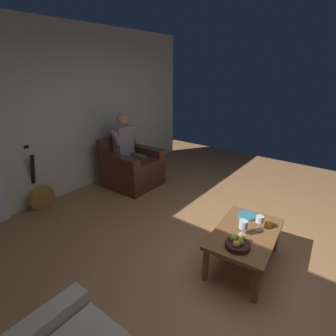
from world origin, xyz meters
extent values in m
plane|color=#A47246|center=(0.00, 0.00, 0.00)|extent=(7.58, 7.58, 0.00)
cube|color=beige|center=(0.00, -3.19, 1.35)|extent=(5.68, 0.06, 2.70)
cube|color=#49271A|center=(-0.73, -2.49, 0.20)|extent=(0.86, 0.87, 0.41)
cube|color=#49271A|center=(-0.73, -2.43, 0.46)|extent=(0.52, 0.74, 0.10)
cube|color=#49271A|center=(-1.07, -2.50, 0.53)|extent=(0.19, 0.85, 0.24)
cube|color=#49271A|center=(-0.40, -2.48, 0.53)|extent=(0.19, 0.85, 0.24)
cube|color=#49271A|center=(-0.72, -2.86, 0.65)|extent=(0.85, 0.14, 0.47)
cube|color=#A1979B|center=(-0.73, -2.69, 0.79)|extent=(0.36, 0.19, 0.56)
sphere|color=tan|center=(-0.73, -2.69, 1.20)|extent=(0.21, 0.21, 0.21)
cylinder|color=#484A3F|center=(-0.84, -2.49, 0.52)|extent=(0.14, 0.39, 0.13)
cylinder|color=#484A3F|center=(-0.84, -2.30, 0.25)|extent=(0.12, 0.12, 0.51)
cylinder|color=#A1979B|center=(-0.94, -2.64, 0.91)|extent=(0.20, 0.09, 0.29)
cylinder|color=#484A3F|center=(-0.63, -2.49, 0.52)|extent=(0.14, 0.39, 0.13)
cylinder|color=#484A3F|center=(-0.63, -2.29, 0.25)|extent=(0.12, 0.12, 0.51)
cylinder|color=#A1979B|center=(-0.52, -2.63, 0.91)|extent=(0.20, 0.09, 0.29)
cube|color=brown|center=(0.04, -0.07, 0.40)|extent=(0.99, 0.68, 0.04)
cylinder|color=brown|center=(-0.40, 0.14, 0.19)|extent=(0.06, 0.06, 0.38)
cylinder|color=brown|center=(0.44, 0.21, 0.19)|extent=(0.06, 0.06, 0.38)
cylinder|color=brown|center=(-0.36, -0.36, 0.19)|extent=(0.06, 0.06, 0.38)
cylinder|color=brown|center=(0.48, -0.29, 0.19)|extent=(0.06, 0.06, 0.38)
cylinder|color=#AA8536|center=(0.73, -2.98, 0.19)|extent=(0.38, 0.20, 0.39)
cylinder|color=black|center=(0.73, -2.93, 0.21)|extent=(0.11, 0.03, 0.10)
cube|color=black|center=(0.73, -3.10, 0.61)|extent=(0.05, 0.16, 0.48)
cube|color=black|center=(0.73, -3.18, 0.91)|extent=(0.07, 0.07, 0.14)
cylinder|color=silver|center=(-0.08, 0.02, 0.42)|extent=(0.07, 0.07, 0.01)
cylinder|color=silver|center=(-0.08, 0.02, 0.47)|extent=(0.01, 0.01, 0.09)
cylinder|color=silver|center=(-0.08, 0.02, 0.55)|extent=(0.08, 0.08, 0.07)
cylinder|color=#590C19|center=(-0.08, 0.02, 0.53)|extent=(0.07, 0.07, 0.03)
cylinder|color=silver|center=(0.10, -0.08, 0.42)|extent=(0.07, 0.07, 0.01)
cylinder|color=silver|center=(0.10, -0.08, 0.46)|extent=(0.01, 0.01, 0.07)
cylinder|color=silver|center=(0.10, -0.08, 0.54)|extent=(0.09, 0.09, 0.08)
cylinder|color=#590C19|center=(0.10, -0.08, 0.51)|extent=(0.08, 0.08, 0.03)
cylinder|color=#351B18|center=(0.33, -0.04, 0.44)|extent=(0.24, 0.24, 0.05)
sphere|color=gold|center=(0.38, -0.04, 0.49)|extent=(0.07, 0.07, 0.07)
sphere|color=#71B02D|center=(0.33, -0.02, 0.49)|extent=(0.07, 0.07, 0.07)
sphere|color=gold|center=(0.26, -0.04, 0.49)|extent=(0.07, 0.07, 0.07)
sphere|color=#85AB2F|center=(0.32, -0.09, 0.49)|extent=(0.07, 0.07, 0.07)
cylinder|color=teal|center=(-0.27, -0.18, 0.43)|extent=(0.21, 0.21, 0.02)
cylinder|color=orange|center=(-0.20, 0.08, 0.45)|extent=(0.08, 0.08, 0.06)
camera|label=1|loc=(2.35, 0.67, 2.02)|focal=27.73mm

